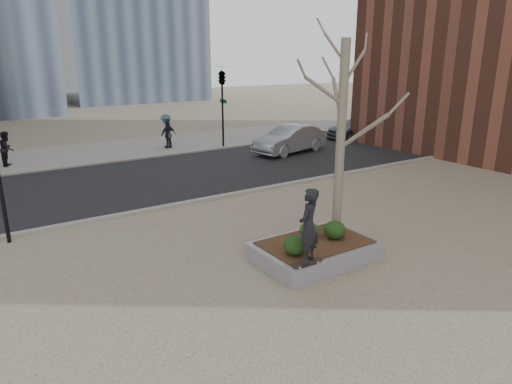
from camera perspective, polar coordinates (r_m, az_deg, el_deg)
ground at (r=11.49m, az=3.43°, el=-9.52°), size 120.00×120.00×0.00m
street at (r=19.91m, az=-13.97°, el=1.48°), size 60.00×8.00×0.02m
far_sidewalk at (r=26.47m, az=-19.13°, el=4.76°), size 60.00×6.00×0.02m
planter at (r=11.97m, az=7.33°, el=-7.33°), size 3.00×2.00×0.45m
planter_mulch at (r=11.87m, az=7.38°, el=-6.25°), size 2.70×1.70×0.04m
sycamore_tree at (r=11.91m, az=10.75°, el=10.24°), size 2.80×2.80×6.60m
shrub_left at (r=10.99m, az=4.93°, el=-6.63°), size 0.57×0.57×0.48m
shrub_middle at (r=12.03m, az=6.64°, el=-4.72°), size 0.50×0.50×0.42m
shrub_right at (r=12.05m, az=9.81°, el=-4.68°), size 0.56×0.56×0.48m
skateboard at (r=10.67m, az=6.41°, el=-8.85°), size 0.79×0.23×0.08m
skateboarder at (r=10.31m, az=6.57°, el=-4.25°), size 0.77×0.69×1.76m
car_silver at (r=24.75m, az=4.29°, el=6.60°), size 4.65×2.36×1.46m
car_third at (r=30.04m, az=12.66°, el=7.85°), size 4.56×2.30×1.27m
pedestrian_a at (r=24.65m, az=-28.69°, el=4.78°), size 0.86×0.97×1.64m
pedestrian_b at (r=26.64m, az=-11.13°, el=7.53°), size 0.75×1.24×1.88m
pedestrian_c at (r=26.37m, az=-10.89°, el=7.07°), size 0.94×0.47×1.54m
traffic_light_far at (r=26.28m, az=-4.20°, el=10.50°), size 0.60×2.48×4.50m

